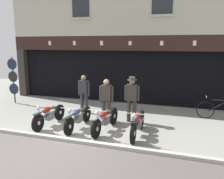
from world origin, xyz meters
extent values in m
cube|color=gray|center=(0.00, 5.00, -0.04)|extent=(23.50, 10.00, 0.08)
cube|color=#A7A69B|center=(0.00, 0.08, 0.01)|extent=(23.50, 0.16, 0.18)
cube|color=black|center=(0.00, 7.30, 1.30)|extent=(10.58, 4.00, 2.60)
cube|color=#332D28|center=(-5.53, 5.18, 1.30)|extent=(0.44, 0.36, 2.60)
cube|color=#23282D|center=(0.00, 5.55, 1.43)|extent=(10.12, 0.03, 2.18)
cube|color=black|center=(0.00, 5.12, 2.95)|extent=(11.50, 0.24, 0.70)
cube|color=silver|center=(-3.59, 4.99, 2.95)|extent=(0.14, 0.03, 0.22)
cube|color=silver|center=(-2.16, 4.99, 2.95)|extent=(0.14, 0.03, 0.21)
cube|color=silver|center=(-0.69, 4.99, 2.95)|extent=(0.14, 0.03, 0.22)
cube|color=silver|center=(0.72, 4.99, 2.95)|extent=(0.14, 0.03, 0.19)
cube|color=silver|center=(2.18, 4.99, 2.95)|extent=(0.14, 0.03, 0.20)
cube|color=silver|center=(3.57, 4.99, 2.95)|extent=(0.14, 0.03, 0.21)
cube|color=#B6B39D|center=(0.00, 5.20, 4.84)|extent=(11.50, 0.40, 3.07)
cube|color=#23282D|center=(-1.76, 4.99, 4.84)|extent=(0.90, 0.02, 1.30)
cube|color=#B6B39D|center=(-1.76, 4.95, 4.14)|extent=(1.10, 0.12, 0.10)
cube|color=#B6B39D|center=(2.13, 4.95, 4.14)|extent=(1.10, 0.12, 0.10)
cylinder|color=black|center=(-1.29, 0.48, 0.31)|extent=(0.08, 0.61, 0.61)
cylinder|color=silver|center=(-1.29, 0.48, 0.31)|extent=(0.10, 0.14, 0.13)
cylinder|color=black|center=(-1.26, 1.83, 0.31)|extent=(0.09, 0.61, 0.61)
cylinder|color=silver|center=(-1.26, 1.83, 0.31)|extent=(0.11, 0.14, 0.13)
cube|color=#293446|center=(-1.28, 1.16, 0.43)|extent=(0.10, 1.24, 0.07)
cube|color=slate|center=(-1.28, 1.16, 0.36)|extent=(0.21, 0.32, 0.26)
ellipsoid|color=maroon|center=(-1.28, 0.99, 0.63)|extent=(0.23, 0.46, 0.20)
ellipsoid|color=#38281E|center=(-1.27, 1.40, 0.61)|extent=(0.21, 0.30, 0.10)
cube|color=#293446|center=(-1.29, 0.48, 0.63)|extent=(0.11, 0.36, 0.04)
sphere|color=silver|center=(-1.29, 0.54, 0.81)|extent=(0.15, 0.15, 0.15)
cylinder|color=silver|center=(-1.29, 0.54, 0.89)|extent=(0.62, 0.04, 0.02)
cylinder|color=silver|center=(-1.29, 0.52, 0.60)|extent=(0.04, 0.23, 0.62)
cylinder|color=black|center=(-0.14, 0.53, 0.30)|extent=(0.08, 0.61, 0.61)
cylinder|color=silver|center=(-0.14, 0.53, 0.30)|extent=(0.10, 0.14, 0.13)
cylinder|color=black|center=(-0.16, 1.94, 0.30)|extent=(0.09, 0.61, 0.61)
cylinder|color=silver|center=(-0.16, 1.94, 0.30)|extent=(0.11, 0.14, 0.13)
cube|color=#203F1F|center=(-0.15, 1.23, 0.42)|extent=(0.08, 1.30, 0.07)
cube|color=slate|center=(-0.15, 1.23, 0.35)|extent=(0.20, 0.32, 0.26)
ellipsoid|color=navy|center=(-0.15, 1.06, 0.62)|extent=(0.23, 0.46, 0.20)
ellipsoid|color=#38281E|center=(-0.15, 1.49, 0.60)|extent=(0.20, 0.30, 0.10)
cube|color=#203F1F|center=(-0.14, 0.53, 0.63)|extent=(0.10, 0.36, 0.04)
sphere|color=silver|center=(-0.15, 0.59, 0.80)|extent=(0.15, 0.15, 0.15)
cylinder|color=silver|center=(-0.15, 0.59, 0.88)|extent=(0.62, 0.03, 0.02)
cylinder|color=silver|center=(-0.14, 0.57, 0.59)|extent=(0.04, 0.25, 0.62)
cylinder|color=black|center=(0.79, 0.57, 0.32)|extent=(0.11, 0.64, 0.63)
cylinder|color=silver|center=(0.79, 0.57, 0.32)|extent=(0.11, 0.15, 0.14)
cylinder|color=black|center=(0.89, 2.00, 0.32)|extent=(0.12, 0.64, 0.63)
cylinder|color=silver|center=(0.89, 2.00, 0.32)|extent=(0.12, 0.15, 0.14)
cube|color=gray|center=(0.84, 1.29, 0.44)|extent=(0.16, 1.33, 0.07)
cube|color=slate|center=(0.84, 1.29, 0.37)|extent=(0.22, 0.33, 0.26)
ellipsoid|color=maroon|center=(0.83, 1.11, 0.64)|extent=(0.25, 0.47, 0.20)
ellipsoid|color=#38281E|center=(0.86, 1.54, 0.62)|extent=(0.22, 0.31, 0.10)
cube|color=gray|center=(0.79, 0.57, 0.65)|extent=(0.13, 0.37, 0.04)
sphere|color=silver|center=(0.79, 0.63, 0.82)|extent=(0.15, 0.15, 0.15)
cylinder|color=silver|center=(0.79, 0.63, 0.90)|extent=(0.62, 0.07, 0.02)
cylinder|color=silver|center=(0.79, 0.61, 0.61)|extent=(0.05, 0.25, 0.61)
cylinder|color=black|center=(1.99, 0.54, 0.33)|extent=(0.09, 0.67, 0.67)
cylinder|color=silver|center=(1.99, 0.54, 0.33)|extent=(0.10, 0.15, 0.15)
cylinder|color=black|center=(1.95, 1.90, 0.33)|extent=(0.10, 0.67, 0.67)
cylinder|color=silver|center=(1.95, 1.90, 0.33)|extent=(0.11, 0.15, 0.15)
cube|color=black|center=(1.97, 1.22, 0.45)|extent=(0.10, 1.25, 0.07)
cube|color=slate|center=(1.97, 1.22, 0.38)|extent=(0.21, 0.32, 0.26)
ellipsoid|color=maroon|center=(1.98, 1.05, 0.65)|extent=(0.23, 0.47, 0.20)
ellipsoid|color=#38281E|center=(1.97, 1.46, 0.63)|extent=(0.21, 0.30, 0.10)
cube|color=black|center=(1.99, 0.54, 0.69)|extent=(0.11, 0.36, 0.04)
sphere|color=silver|center=(1.99, 0.60, 0.83)|extent=(0.15, 0.15, 0.15)
cylinder|color=silver|center=(1.99, 0.60, 0.91)|extent=(0.62, 0.04, 0.02)
cylinder|color=silver|center=(1.99, 0.58, 0.62)|extent=(0.04, 0.26, 0.61)
cylinder|color=#2D2D33|center=(-0.68, 3.06, 0.43)|extent=(0.15, 0.15, 0.86)
cylinder|color=#2D2D33|center=(-0.90, 3.09, 0.43)|extent=(0.15, 0.15, 0.86)
cube|color=#2D2D33|center=(-0.79, 3.08, 1.12)|extent=(0.41, 0.27, 0.57)
cube|color=silver|center=(-0.77, 3.19, 1.19)|extent=(0.14, 0.04, 0.32)
cube|color=black|center=(-0.77, 3.20, 1.18)|extent=(0.05, 0.02, 0.30)
cylinder|color=#2D2D33|center=(-0.56, 3.04, 1.05)|extent=(0.09, 0.09, 0.62)
cylinder|color=#2D2D33|center=(-1.02, 3.11, 1.05)|extent=(0.09, 0.09, 0.62)
sphere|color=#9E7A5B|center=(-0.79, 3.08, 1.52)|extent=(0.21, 0.21, 0.21)
cylinder|color=#38332D|center=(0.60, 2.36, 0.40)|extent=(0.15, 0.15, 0.81)
cylinder|color=#38332D|center=(0.38, 2.35, 0.40)|extent=(0.15, 0.15, 0.81)
cube|color=#38332D|center=(0.49, 2.36, 1.09)|extent=(0.39, 0.23, 0.60)
cube|color=white|center=(0.48, 2.47, 1.16)|extent=(0.14, 0.03, 0.33)
cube|color=brown|center=(0.48, 2.48, 1.15)|extent=(0.05, 0.01, 0.31)
cylinder|color=#38332D|center=(0.72, 2.37, 1.04)|extent=(0.09, 0.09, 0.61)
cylinder|color=#38332D|center=(0.25, 2.35, 1.04)|extent=(0.09, 0.09, 0.61)
sphere|color=tan|center=(0.49, 2.36, 1.51)|extent=(0.22, 0.22, 0.22)
cylinder|color=#38332D|center=(1.56, 2.52, 0.43)|extent=(0.15, 0.15, 0.86)
cylinder|color=#38332D|center=(1.34, 2.50, 0.43)|extent=(0.15, 0.15, 0.86)
cube|color=#38332D|center=(1.45, 2.51, 1.14)|extent=(0.40, 0.25, 0.60)
cube|color=silver|center=(1.44, 2.63, 1.21)|extent=(0.14, 0.03, 0.34)
cube|color=black|center=(1.44, 2.64, 1.20)|extent=(0.05, 0.02, 0.31)
cylinder|color=#38332D|center=(1.68, 2.53, 1.12)|extent=(0.09, 0.09, 0.57)
cylinder|color=#38332D|center=(1.22, 2.49, 1.12)|extent=(0.09, 0.09, 0.57)
sphere|color=#9E7A5B|center=(1.45, 2.51, 1.55)|extent=(0.21, 0.21, 0.21)
cylinder|color=#4C4238|center=(1.45, 2.51, 1.61)|extent=(0.36, 0.36, 0.01)
cylinder|color=#4C4238|center=(1.45, 2.51, 1.67)|extent=(0.22, 0.22, 0.12)
cylinder|color=#232328|center=(-4.79, 3.49, 1.15)|extent=(0.06, 0.06, 2.29)
cylinder|color=#192338|center=(-4.79, 3.47, 1.95)|extent=(0.54, 0.03, 0.54)
torus|color=beige|center=(-4.79, 3.49, 1.95)|extent=(0.56, 0.04, 0.56)
cylinder|color=black|center=(-4.79, 3.47, 1.33)|extent=(0.54, 0.03, 0.54)
torus|color=silver|center=(-4.79, 3.49, 1.33)|extent=(0.56, 0.04, 0.56)
cylinder|color=#192338|center=(-4.79, 3.47, 0.72)|extent=(0.54, 0.03, 0.54)
torus|color=beige|center=(-4.79, 3.49, 0.72)|extent=(0.56, 0.04, 0.56)
cube|color=silver|center=(2.28, 5.40, 1.64)|extent=(0.75, 0.02, 1.05)
cube|color=#232328|center=(2.28, 5.39, 2.06)|extent=(0.75, 0.01, 0.20)
cube|color=silver|center=(3.36, 5.40, 1.59)|extent=(0.83, 0.02, 0.98)
cube|color=#1E3323|center=(3.36, 5.39, 1.98)|extent=(0.83, 0.01, 0.20)
torus|color=black|center=(4.13, 3.89, 0.33)|extent=(0.69, 0.04, 0.69)
cylinder|color=black|center=(4.54, 3.88, 0.51)|extent=(0.62, 0.04, 0.44)
cylinder|color=black|center=(4.65, 3.88, 0.77)|extent=(0.57, 0.03, 0.03)
cylinder|color=silver|center=(4.13, 3.89, 0.89)|extent=(0.02, 0.50, 0.02)
camera|label=1|loc=(3.51, -6.01, 2.95)|focal=38.31mm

